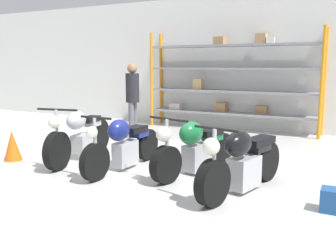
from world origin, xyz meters
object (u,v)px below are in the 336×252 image
Objects in this scene: shelving_rack at (230,80)px; motorcycle_blue at (123,144)px; motorcycle_black at (242,162)px; traffic_cone at (12,146)px; motorcycle_silver at (80,135)px; motorcycle_green at (195,148)px; person_browsing at (133,94)px.

shelving_rack reaches higher than motorcycle_blue.
motorcycle_black is 4.25m from traffic_cone.
motorcycle_green is (2.24, 0.14, -0.04)m from motorcycle_silver.
motorcycle_silver is 2.33m from person_browsing.
shelving_rack is 2.33× the size of motorcycle_green.
traffic_cone is (-2.16, -0.41, -0.15)m from motorcycle_blue.
shelving_rack reaches higher than person_browsing.
motorcycle_silver is at bearing -108.26° from shelving_rack.
motorcycle_blue is 2.20m from traffic_cone.
motorcycle_black is 4.38m from person_browsing.
shelving_rack is 4.69m from motorcycle_silver.
motorcycle_black is at bearing 3.04° from traffic_cone.
motorcycle_blue is at bearing 10.88° from traffic_cone.
person_browsing is (-2.51, 2.10, 0.64)m from motorcycle_green.
motorcycle_blue is 1.15× the size of person_browsing.
shelving_rack reaches higher than motorcycle_silver.
motorcycle_blue is (1.09, -0.20, -0.03)m from motorcycle_silver.
traffic_cone is at bearing -73.04° from motorcycle_black.
motorcycle_blue is at bearing -94.37° from shelving_rack.
shelving_rack is 4.41m from motorcycle_green.
traffic_cone is (-4.24, -0.23, -0.15)m from motorcycle_black.
shelving_rack is at bearing -136.16° from person_browsing.
motorcycle_silver is at bearing -72.16° from motorcycle_green.
motorcycle_green reaches higher than traffic_cone.
motorcycle_black is 1.12× the size of person_browsing.
motorcycle_silver is 1.09× the size of motorcycle_black.
motorcycle_blue is 2.09m from motorcycle_black.
motorcycle_blue reaches higher than motorcycle_green.
person_browsing is 3.06m from traffic_cone.
motorcycle_green is at bearing 108.95° from motorcycle_blue.
motorcycle_silver is (-1.44, -4.37, -0.89)m from shelving_rack.
shelving_rack is 2.75m from person_browsing.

